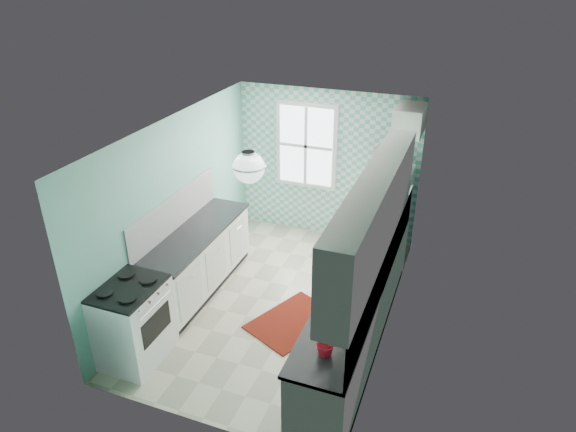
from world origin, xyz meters
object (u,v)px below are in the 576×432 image
at_px(fridge, 387,213).
at_px(microwave, 392,159).
at_px(sink, 374,247).
at_px(potted_plant, 327,342).
at_px(ceiling_light, 249,167).
at_px(stove, 133,321).
at_px(fruit_bowl, 337,328).

height_order(fridge, microwave, microwave).
relative_size(sink, potted_plant, 1.82).
bearing_deg(potted_plant, sink, 89.89).
bearing_deg(ceiling_light, potted_plant, -38.98).
relative_size(fridge, microwave, 2.84).
relative_size(stove, potted_plant, 3.37).
relative_size(ceiling_light, fridge, 0.24).
height_order(ceiling_light, sink, ceiling_light).
height_order(ceiling_light, microwave, ceiling_light).
height_order(fruit_bowl, microwave, microwave).
distance_m(ceiling_light, fridge, 3.25).
xyz_separation_m(stove, fruit_bowl, (2.40, 0.18, 0.46)).
height_order(ceiling_light, potted_plant, ceiling_light).
bearing_deg(potted_plant, ceiling_light, 141.02).
height_order(sink, potted_plant, sink).
height_order(stove, sink, sink).
distance_m(sink, fruit_bowl, 1.78).
bearing_deg(ceiling_light, stove, -146.96).
bearing_deg(fridge, potted_plant, -85.20).
relative_size(ceiling_light, fruit_bowl, 1.18).
relative_size(sink, fruit_bowl, 1.80).
bearing_deg(fridge, ceiling_light, -109.60).
bearing_deg(microwave, sink, 97.71).
bearing_deg(ceiling_light, microwave, 67.04).
height_order(stove, fruit_bowl, fruit_bowl).
distance_m(fridge, sink, 1.45).
relative_size(fruit_bowl, potted_plant, 1.01).
distance_m(sink, microwave, 1.60).
xyz_separation_m(ceiling_light, potted_plant, (1.20, -0.97, -1.24)).
bearing_deg(potted_plant, stove, 175.44).
bearing_deg(sink, potted_plant, -89.69).
height_order(ceiling_light, fridge, ceiling_light).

